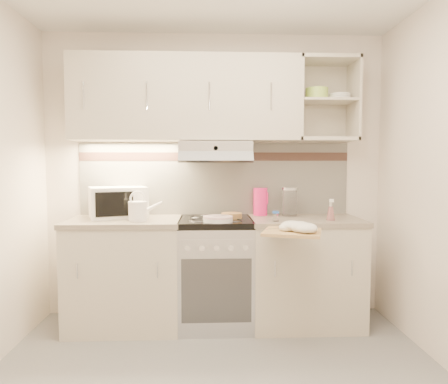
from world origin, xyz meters
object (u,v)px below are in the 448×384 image
(glass_jar, at_px, (289,202))
(cutting_board, at_px, (292,232))
(watering_can, at_px, (139,210))
(plate_stack, at_px, (218,219))
(pink_pitcher, at_px, (260,201))
(microwave, at_px, (118,202))
(electric_range, at_px, (216,272))
(spray_bottle, at_px, (331,212))

(glass_jar, relative_size, cutting_board, 0.64)
(watering_can, distance_m, glass_jar, 1.28)
(plate_stack, bearing_deg, cutting_board, -33.03)
(plate_stack, height_order, pink_pitcher, pink_pitcher)
(microwave, distance_m, pink_pitcher, 1.23)
(electric_range, bearing_deg, spray_bottle, -8.89)
(electric_range, relative_size, glass_jar, 3.56)
(microwave, distance_m, glass_jar, 1.47)
(electric_range, xyz_separation_m, plate_stack, (0.01, -0.18, 0.47))
(spray_bottle, bearing_deg, pink_pitcher, 164.42)
(watering_can, xyz_separation_m, cutting_board, (1.15, -0.40, -0.12))
(glass_jar, bearing_deg, microwave, -179.91)
(microwave, relative_size, glass_jar, 2.17)
(microwave, bearing_deg, spray_bottle, -28.50)
(spray_bottle, distance_m, cutting_board, 0.55)
(electric_range, xyz_separation_m, pink_pitcher, (0.40, 0.20, 0.57))
(watering_can, bearing_deg, spray_bottle, -25.39)
(microwave, bearing_deg, plate_stack, -39.36)
(electric_range, bearing_deg, plate_stack, -85.26)
(spray_bottle, bearing_deg, cutting_board, -118.62)
(microwave, bearing_deg, cutting_board, -44.96)
(electric_range, height_order, glass_jar, glass_jar)
(pink_pitcher, height_order, spray_bottle, pink_pitcher)
(cutting_board, bearing_deg, spray_bottle, 61.27)
(watering_can, distance_m, cutting_board, 1.22)
(glass_jar, bearing_deg, cutting_board, -99.79)
(electric_range, bearing_deg, pink_pitcher, 26.50)
(microwave, relative_size, spray_bottle, 2.98)
(glass_jar, xyz_separation_m, cutting_board, (-0.11, -0.64, -0.16))
(electric_range, xyz_separation_m, microwave, (-0.83, 0.12, 0.58))
(electric_range, relative_size, cutting_board, 2.28)
(spray_bottle, bearing_deg, glass_jar, 154.66)
(pink_pitcher, distance_m, cutting_board, 0.74)
(microwave, distance_m, cutting_board, 1.51)
(microwave, distance_m, watering_can, 0.32)
(microwave, xyz_separation_m, plate_stack, (0.85, -0.30, -0.11))
(watering_can, distance_m, pink_pitcher, 1.06)
(pink_pitcher, distance_m, glass_jar, 0.26)
(microwave, height_order, watering_can, microwave)
(glass_jar, xyz_separation_m, spray_bottle, (0.28, -0.26, -0.06))
(plate_stack, xyz_separation_m, spray_bottle, (0.91, 0.04, 0.05))
(plate_stack, xyz_separation_m, pink_pitcher, (0.39, 0.38, 0.10))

